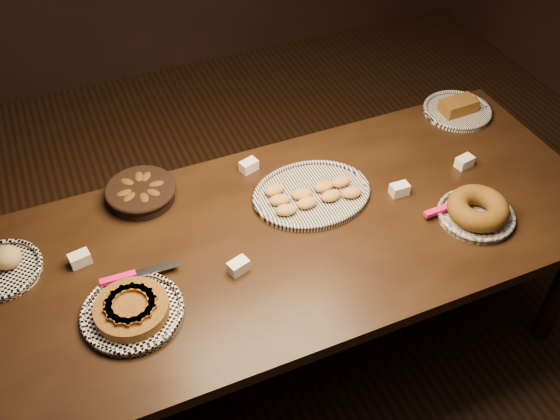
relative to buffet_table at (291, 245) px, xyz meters
name	(u,v)px	position (x,y,z in m)	size (l,w,h in m)	color
ground	(289,347)	(0.00, 0.00, -0.68)	(5.00, 5.00, 0.00)	black
buffet_table	(291,245)	(0.00, 0.00, 0.00)	(2.40, 1.00, 0.75)	black
apple_tart_plate	(132,310)	(-0.62, -0.14, 0.10)	(0.36, 0.33, 0.06)	white
madeleine_platter	(311,194)	(0.14, 0.13, 0.09)	(0.46, 0.37, 0.05)	black
bundt_cake_plate	(477,211)	(0.66, -0.21, 0.11)	(0.33, 0.29, 0.09)	black
croissant_basket	(141,192)	(-0.46, 0.38, 0.11)	(0.27, 0.27, 0.07)	black
bread_roll_plate	(0,267)	(-0.99, 0.21, 0.10)	(0.28, 0.28, 0.09)	white
loaf_plate	(458,109)	(0.98, 0.38, 0.09)	(0.30, 0.30, 0.07)	black
tent_cards	(293,205)	(0.05, 0.10, 0.10)	(1.60, 0.55, 0.04)	white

